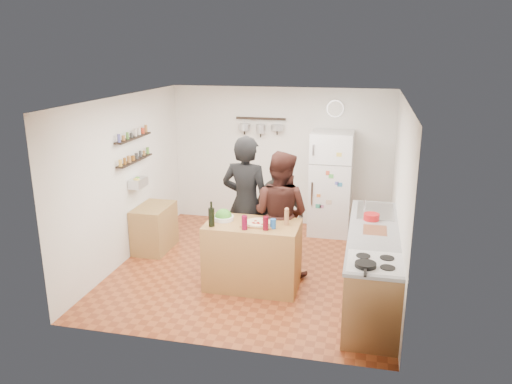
% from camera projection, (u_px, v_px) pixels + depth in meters
% --- Properties ---
extents(room_shell, '(4.20, 4.20, 4.20)m').
position_uv_depth(room_shell, '(260.00, 180.00, 7.47)').
color(room_shell, brown).
rests_on(room_shell, ground).
extents(prep_island, '(1.25, 0.72, 0.91)m').
position_uv_depth(prep_island, '(253.00, 255.00, 6.77)').
color(prep_island, olive).
rests_on(prep_island, floor).
extents(pizza_board, '(0.42, 0.34, 0.02)m').
position_uv_depth(pizza_board, '(258.00, 224.00, 6.61)').
color(pizza_board, brown).
rests_on(pizza_board, prep_island).
extents(pizza, '(0.34, 0.34, 0.02)m').
position_uv_depth(pizza, '(258.00, 222.00, 6.60)').
color(pizza, beige).
rests_on(pizza, pizza_board).
extents(salad_bowl, '(0.28, 0.28, 0.06)m').
position_uv_depth(salad_bowl, '(223.00, 218.00, 6.77)').
color(salad_bowl, silver).
rests_on(salad_bowl, prep_island).
extents(wine_bottle, '(0.08, 0.08, 0.25)m').
position_uv_depth(wine_bottle, '(212.00, 217.00, 6.51)').
color(wine_bottle, black).
rests_on(wine_bottle, prep_island).
extents(wine_glass_near, '(0.08, 0.08, 0.18)m').
position_uv_depth(wine_glass_near, '(244.00, 223.00, 6.41)').
color(wine_glass_near, '#5E0822').
rests_on(wine_glass_near, prep_island).
extents(wine_glass_far, '(0.07, 0.07, 0.18)m').
position_uv_depth(wine_glass_far, '(266.00, 223.00, 6.39)').
color(wine_glass_far, '#4E0613').
rests_on(wine_glass_far, prep_island).
extents(pepper_mill, '(0.06, 0.06, 0.19)m').
position_uv_depth(pepper_mill, '(287.00, 218.00, 6.57)').
color(pepper_mill, '#9E6842').
rests_on(pepper_mill, prep_island).
extents(salt_canister, '(0.08, 0.08, 0.13)m').
position_uv_depth(salt_canister, '(273.00, 224.00, 6.45)').
color(salt_canister, '#1C4F9A').
rests_on(salt_canister, prep_island).
extents(person_left, '(0.79, 0.57, 2.00)m').
position_uv_depth(person_left, '(246.00, 204.00, 7.17)').
color(person_left, black).
rests_on(person_left, floor).
extents(person_center, '(1.04, 0.92, 1.81)m').
position_uv_depth(person_center, '(280.00, 214.00, 7.04)').
color(person_center, black).
rests_on(person_center, floor).
extents(person_back, '(0.96, 0.72, 1.52)m').
position_uv_depth(person_back, '(278.00, 210.00, 7.69)').
color(person_back, '#2A2825').
rests_on(person_back, floor).
extents(counter_run, '(0.63, 2.63, 0.90)m').
position_uv_depth(counter_run, '(373.00, 266.00, 6.45)').
color(counter_run, '#9E7042').
rests_on(counter_run, floor).
extents(stove_top, '(0.60, 0.62, 0.02)m').
position_uv_depth(stove_top, '(375.00, 263.00, 5.44)').
color(stove_top, white).
rests_on(stove_top, counter_run).
extents(skillet, '(0.23, 0.23, 0.04)m').
position_uv_depth(skillet, '(366.00, 265.00, 5.31)').
color(skillet, black).
rests_on(skillet, stove_top).
extents(sink, '(0.50, 0.80, 0.03)m').
position_uv_depth(sink, '(375.00, 211.00, 7.12)').
color(sink, silver).
rests_on(sink, counter_run).
extents(cutting_board, '(0.30, 0.40, 0.02)m').
position_uv_depth(cutting_board, '(375.00, 231.00, 6.38)').
color(cutting_board, brown).
rests_on(cutting_board, counter_run).
extents(red_bowl, '(0.21, 0.21, 0.09)m').
position_uv_depth(red_bowl, '(371.00, 217.00, 6.74)').
color(red_bowl, '#B21418').
rests_on(red_bowl, counter_run).
extents(fridge, '(0.70, 0.68, 1.80)m').
position_uv_depth(fridge, '(331.00, 183.00, 8.64)').
color(fridge, white).
rests_on(fridge, floor).
extents(wall_clock, '(0.30, 0.03, 0.30)m').
position_uv_depth(wall_clock, '(335.00, 109.00, 8.60)').
color(wall_clock, silver).
rests_on(wall_clock, back_wall).
extents(spice_shelf_lower, '(0.12, 1.00, 0.02)m').
position_uv_depth(spice_shelf_lower, '(135.00, 160.00, 7.64)').
color(spice_shelf_lower, black).
rests_on(spice_shelf_lower, left_wall).
extents(spice_shelf_upper, '(0.12, 1.00, 0.02)m').
position_uv_depth(spice_shelf_upper, '(133.00, 138.00, 7.54)').
color(spice_shelf_upper, black).
rests_on(spice_shelf_upper, left_wall).
extents(produce_basket, '(0.18, 0.35, 0.14)m').
position_uv_depth(produce_basket, '(138.00, 183.00, 7.73)').
color(produce_basket, silver).
rests_on(produce_basket, left_wall).
extents(side_table, '(0.50, 0.80, 0.73)m').
position_uv_depth(side_table, '(154.00, 228.00, 8.05)').
color(side_table, '#A17A43').
rests_on(side_table, floor).
extents(pot_rack, '(0.90, 0.04, 0.04)m').
position_uv_depth(pot_rack, '(261.00, 119.00, 8.86)').
color(pot_rack, black).
rests_on(pot_rack, back_wall).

